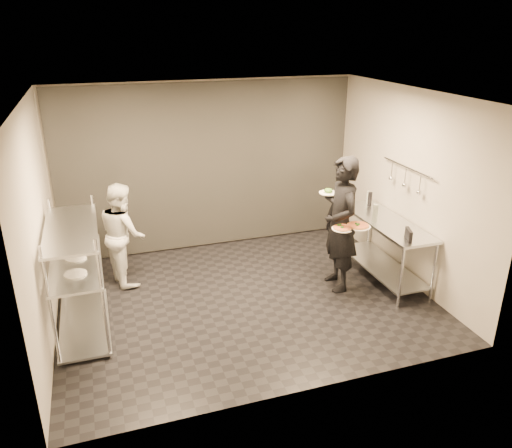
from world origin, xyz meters
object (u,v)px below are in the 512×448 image
object	(u,v)px
waiter	(341,224)
salad_plate	(328,191)
pass_rack	(77,273)
pos_monitor	(409,235)
bottle_green	(375,213)
pizza_plate_near	(343,228)
bottle_dark	(370,199)
chef	(123,233)
prep_counter	(384,239)
bottle_clear	(368,197)
pizza_plate_far	(358,226)

from	to	relation	value
waiter	salad_plate	xyz separation A→B (m)	(-0.07, 0.30, 0.40)
pass_rack	pos_monitor	bearing A→B (deg)	-9.67
bottle_green	pizza_plate_near	bearing A→B (deg)	-155.45
pass_rack	salad_plate	bearing A→B (deg)	4.08
salad_plate	bottle_dark	xyz separation A→B (m)	(0.93, 0.39, -0.35)
chef	pos_monitor	bearing A→B (deg)	-130.88
waiter	bottle_green	distance (m)	0.59
prep_counter	bottle_green	world-z (taller)	bottle_green
prep_counter	pizza_plate_near	xyz separation A→B (m)	(-0.88, -0.30, 0.41)
pass_rack	bottle_clear	world-z (taller)	pass_rack
pizza_plate_near	bottle_green	size ratio (longest dim) A/B	1.08
prep_counter	pizza_plate_near	distance (m)	1.02
waiter	pizza_plate_near	bearing A→B (deg)	-18.68
waiter	pos_monitor	world-z (taller)	waiter
pos_monitor	bottle_clear	world-z (taller)	bottle_clear
pizza_plate_near	bottle_green	distance (m)	0.76
bottle_clear	chef	bearing A→B (deg)	174.95
pizza_plate_far	bottle_green	bearing A→B (deg)	34.70
prep_counter	pos_monitor	distance (m)	0.82
pass_rack	bottle_dark	size ratio (longest dim) A/B	7.11
salad_plate	bottle_dark	size ratio (longest dim) A/B	1.17
pass_rack	chef	size ratio (longest dim) A/B	1.05
bottle_green	waiter	bearing A→B (deg)	-173.45
bottle_green	bottle_clear	size ratio (longest dim) A/B	1.36
chef	bottle_clear	world-z (taller)	chef
chef	pos_monitor	xyz separation A→B (m)	(3.58, -1.82, 0.24)
pass_rack	pizza_plate_near	size ratio (longest dim) A/B	5.50
pos_monitor	bottle_green	bearing A→B (deg)	115.27
pizza_plate_near	pos_monitor	world-z (taller)	pos_monitor
pos_monitor	bottle_clear	size ratio (longest dim) A/B	1.12
pos_monitor	prep_counter	bearing A→B (deg)	99.88
pos_monitor	bottle_dark	world-z (taller)	bottle_dark
waiter	pass_rack	bearing A→B (deg)	-86.91
pass_rack	bottle_dark	bearing A→B (deg)	8.22
bottle_green	bottle_dark	bearing A→B (deg)	65.94
pass_rack	prep_counter	xyz separation A→B (m)	(4.33, 0.00, -0.14)
pizza_plate_far	pizza_plate_near	bearing A→B (deg)	-179.43
pizza_plate_far	chef	bearing A→B (deg)	155.38
pizza_plate_far	bottle_clear	distance (m)	1.32
pizza_plate_near	bottle_clear	bearing A→B (deg)	46.37
pass_rack	pizza_plate_near	xyz separation A→B (m)	(3.45, -0.30, 0.27)
chef	pos_monitor	world-z (taller)	chef
bottle_clear	pizza_plate_far	bearing A→B (deg)	-126.20
salad_plate	bottle_green	xyz separation A→B (m)	(0.65, -0.24, -0.32)
pos_monitor	bottle_dark	bearing A→B (deg)	100.82
waiter	pizza_plate_near	world-z (taller)	waiter
bottle_green	pos_monitor	bearing A→B (deg)	-84.07
pizza_plate_near	pass_rack	bearing A→B (deg)	175.01
bottle_clear	salad_plate	bearing A→B (deg)	-152.27
chef	bottle_clear	bearing A→B (deg)	-109.00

